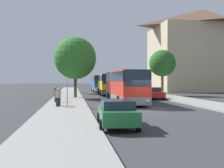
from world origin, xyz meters
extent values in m
plane|color=#38383A|center=(0.00, 0.00, 0.00)|extent=(300.00, 300.00, 0.00)
cube|color=gray|center=(-7.00, 0.00, 0.07)|extent=(4.00, 120.00, 0.15)
cube|color=gray|center=(7.00, 0.00, 0.07)|extent=(4.00, 120.00, 0.15)
cube|color=#C6B28E|center=(22.16, 32.52, 6.96)|extent=(21.60, 13.42, 13.92)
pyramid|color=brown|center=(22.16, 32.52, 15.94)|extent=(21.60, 13.42, 4.03)
cube|color=gray|center=(-0.81, 6.22, 0.62)|extent=(2.61, 11.12, 0.70)
cube|color=red|center=(-0.81, 6.22, 1.67)|extent=(2.61, 11.12, 1.39)
cube|color=#232D3D|center=(-0.81, 6.22, 2.84)|extent=(2.63, 10.90, 0.95)
cube|color=red|center=(-0.81, 6.22, 3.38)|extent=(2.56, 10.90, 0.12)
cube|color=#232D3D|center=(-0.78, 0.63, 2.69)|extent=(2.29, 0.07, 1.45)
sphere|color=#F4EAC1|center=(-1.67, 0.61, 0.66)|extent=(0.24, 0.24, 0.24)
sphere|color=#F4EAC1|center=(0.11, 0.62, 0.66)|extent=(0.24, 0.24, 0.24)
cylinder|color=black|center=(-2.06, 2.88, 0.50)|extent=(0.31, 1.00, 1.00)
cylinder|color=black|center=(0.48, 2.89, 0.50)|extent=(0.31, 1.00, 1.00)
cylinder|color=black|center=(-2.10, 9.54, 0.50)|extent=(0.31, 1.00, 1.00)
cylinder|color=black|center=(0.45, 9.55, 0.50)|extent=(0.31, 1.00, 1.00)
cube|color=#2D2D2D|center=(-0.77, 21.18, 0.62)|extent=(2.81, 10.42, 0.70)
cube|color=yellow|center=(-0.77, 21.18, 1.65)|extent=(2.81, 10.42, 1.34)
cube|color=#232D3D|center=(-0.77, 21.18, 2.79)|extent=(2.83, 10.21, 0.95)
cube|color=yellow|center=(-0.77, 21.18, 3.33)|extent=(2.76, 10.21, 0.12)
cube|color=#232D3D|center=(-0.98, 15.99, 2.64)|extent=(2.16, 0.15, 1.45)
sphere|color=#F4EAC1|center=(-1.82, 16.00, 0.66)|extent=(0.24, 0.24, 0.24)
sphere|color=#F4EAC1|center=(-0.14, 15.94, 0.66)|extent=(0.24, 0.24, 0.24)
cylinder|color=black|center=(-2.09, 18.13, 0.50)|extent=(0.34, 1.01, 1.00)
cylinder|color=black|center=(0.31, 18.04, 0.50)|extent=(0.34, 1.01, 1.00)
cylinder|color=black|center=(-1.84, 24.33, 0.50)|extent=(0.34, 1.01, 1.00)
cylinder|color=black|center=(0.56, 24.23, 0.50)|extent=(0.34, 1.01, 1.00)
cube|color=silver|center=(-0.85, 33.68, 0.62)|extent=(2.74, 10.30, 0.70)
cube|color=#285BA8|center=(-0.85, 33.68, 1.64)|extent=(2.74, 10.30, 1.33)
cube|color=#232D3D|center=(-0.85, 33.68, 2.78)|extent=(2.77, 10.09, 0.95)
cube|color=#285BA8|center=(-0.85, 33.68, 3.32)|extent=(2.69, 10.09, 0.12)
cube|color=#232D3D|center=(-0.95, 28.53, 2.63)|extent=(2.30, 0.10, 1.45)
sphere|color=#F4EAC1|center=(-1.84, 28.52, 0.66)|extent=(0.24, 0.24, 0.24)
sphere|color=#F4EAC1|center=(-0.05, 28.49, 0.66)|extent=(0.24, 0.24, 0.24)
cylinder|color=black|center=(-2.18, 30.63, 0.50)|extent=(0.32, 1.01, 1.00)
cylinder|color=black|center=(0.37, 30.58, 0.50)|extent=(0.32, 1.01, 1.00)
cylinder|color=black|center=(-2.07, 36.78, 0.50)|extent=(0.32, 1.01, 1.00)
cylinder|color=black|center=(0.48, 36.73, 0.50)|extent=(0.32, 1.01, 1.00)
cube|color=#236B38|center=(-4.04, -7.78, 0.67)|extent=(2.02, 4.10, 0.72)
cube|color=#232D3D|center=(-4.05, -7.94, 1.25)|extent=(1.70, 2.17, 0.44)
cylinder|color=black|center=(-4.89, -6.49, 0.31)|extent=(0.23, 0.63, 0.62)
cylinder|color=black|center=(-3.07, -6.59, 0.31)|extent=(0.23, 0.63, 0.62)
cylinder|color=black|center=(-5.01, -8.98, 0.31)|extent=(0.23, 0.63, 0.62)
cylinder|color=black|center=(-3.20, -9.07, 0.31)|extent=(0.23, 0.63, 0.62)
cube|color=red|center=(3.86, 11.23, 0.65)|extent=(1.99, 4.60, 0.69)
cube|color=#232D3D|center=(3.86, 11.41, 1.27)|extent=(1.71, 2.41, 0.55)
cylinder|color=black|center=(4.84, 9.84, 0.31)|extent=(0.21, 0.62, 0.62)
cylinder|color=black|center=(2.95, 9.79, 0.31)|extent=(0.21, 0.62, 0.62)
cylinder|color=black|center=(4.78, 12.66, 0.31)|extent=(0.21, 0.62, 0.62)
cylinder|color=black|center=(2.89, 12.62, 0.31)|extent=(0.21, 0.62, 0.62)
cylinder|color=gray|center=(-6.87, 2.64, 1.42)|extent=(0.08, 0.08, 2.54)
cube|color=silver|center=(-6.87, 2.64, 2.34)|extent=(0.03, 0.45, 0.60)
cylinder|color=#23232D|center=(-8.14, 6.78, 0.56)|extent=(0.30, 0.30, 0.82)
cylinder|color=#236656|center=(-8.14, 6.78, 1.31)|extent=(0.36, 0.36, 0.68)
sphere|color=tan|center=(-8.14, 6.78, 1.76)|extent=(0.22, 0.22, 0.22)
cylinder|color=#23232D|center=(-7.63, 2.93, 0.54)|extent=(0.30, 0.30, 0.77)
cylinder|color=olive|center=(-7.63, 2.93, 1.24)|extent=(0.36, 0.36, 0.64)
sphere|color=tan|center=(-7.63, 2.93, 1.67)|extent=(0.21, 0.21, 0.21)
cylinder|color=#23232D|center=(-7.70, 2.09, 0.54)|extent=(0.30, 0.30, 0.78)
cylinder|color=#B2A899|center=(-7.70, 2.09, 1.25)|extent=(0.36, 0.36, 0.65)
sphere|color=tan|center=(-7.70, 2.09, 1.68)|extent=(0.21, 0.21, 0.21)
cylinder|color=brown|center=(-5.88, 26.72, 2.13)|extent=(0.40, 0.40, 3.97)
sphere|color=#286023|center=(-5.88, 26.72, 5.97)|extent=(4.94, 4.94, 4.94)
cylinder|color=#513D23|center=(-6.01, 13.98, 1.72)|extent=(0.40, 0.40, 3.15)
sphere|color=#2D7028|center=(-6.01, 13.98, 5.41)|extent=(5.65, 5.65, 5.65)
cylinder|color=brown|center=(7.59, 17.97, 1.84)|extent=(0.40, 0.40, 3.39)
sphere|color=#286023|center=(7.59, 17.97, 5.11)|extent=(4.18, 4.18, 4.18)
camera|label=1|loc=(-6.40, -21.51, 2.54)|focal=42.00mm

